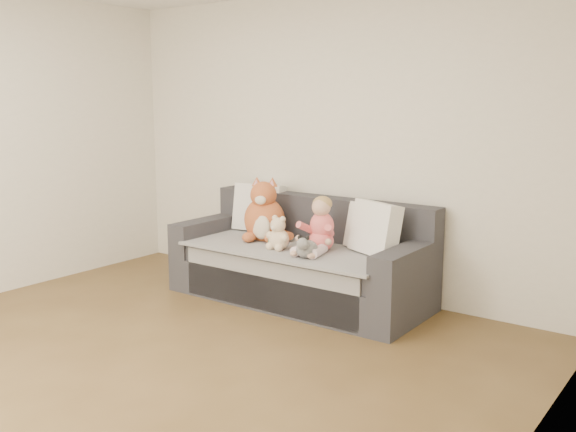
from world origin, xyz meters
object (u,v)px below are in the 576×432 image
Objects in this scene: sofa at (301,264)px; teddy_bear at (278,236)px; toddler at (320,228)px; plush_cat at (264,216)px; sippy_cup at (273,240)px.

sofa is 0.38m from teddy_bear.
toddler is 0.80× the size of plush_cat.
sippy_cup is at bearing -171.60° from toddler.
sofa is at bearing 152.87° from toddler.
toddler reaches higher than sofa.
teddy_bear is at bearing -159.62° from toddler.
sippy_cup is at bearing -60.57° from plush_cat.
teddy_bear is 0.12m from sippy_cup.
sofa is at bearing 52.62° from sippy_cup.
plush_cat is 0.40m from teddy_bear.
plush_cat reaches higher than sippy_cup.
sofa is at bearing 82.55° from teddy_bear.
sofa reaches higher than teddy_bear.
sippy_cup is (-0.09, 0.05, -0.06)m from teddy_bear.
teddy_bear is (0.32, -0.22, -0.10)m from plush_cat.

